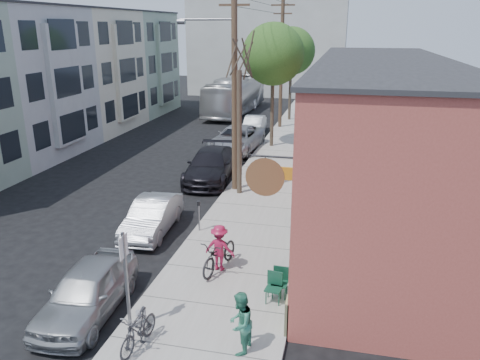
% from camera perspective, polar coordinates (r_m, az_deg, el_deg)
% --- Properties ---
extents(ground, '(120.00, 120.00, 0.00)m').
position_cam_1_polar(ground, '(18.82, -12.38, -6.89)').
color(ground, black).
extents(sidewalk, '(4.50, 58.00, 0.15)m').
position_cam_1_polar(sidewalk, '(27.64, 5.38, 1.82)').
color(sidewalk, '#A6A29A').
rests_on(sidewalk, ground).
extents(cafe_building, '(6.60, 20.20, 6.61)m').
position_cam_1_polar(cafe_building, '(20.85, 16.41, 4.87)').
color(cafe_building, '#A8493E').
rests_on(cafe_building, ground).
extents(apartment_row, '(6.30, 32.00, 9.00)m').
position_cam_1_polar(apartment_row, '(35.35, -21.04, 11.63)').
color(apartment_row, '#93A98F').
rests_on(apartment_row, ground).
extents(end_cap_building, '(18.00, 8.00, 12.00)m').
position_cam_1_polar(end_cap_building, '(58.14, 3.52, 16.40)').
color(end_cap_building, '#B5B6B0').
rests_on(end_cap_building, ground).
extents(sign_post, '(0.07, 0.45, 2.80)m').
position_cam_1_polar(sign_post, '(12.64, -13.76, -10.84)').
color(sign_post, slate).
rests_on(sign_post, sidewalk).
extents(parking_meter_near, '(0.14, 0.14, 1.24)m').
position_cam_1_polar(parking_meter_near, '(18.41, -5.04, -3.77)').
color(parking_meter_near, slate).
rests_on(parking_meter_near, sidewalk).
extents(parking_meter_far, '(0.14, 0.14, 1.24)m').
position_cam_1_polar(parking_meter_far, '(25.34, 0.18, 2.51)').
color(parking_meter_far, slate).
rests_on(parking_meter_far, sidewalk).
extents(utility_pole_near, '(3.57, 0.28, 10.00)m').
position_cam_1_polar(utility_pole_near, '(22.18, -0.83, 11.90)').
color(utility_pole_near, '#503A28').
rests_on(utility_pole_near, sidewalk).
extents(utility_pole_far, '(1.80, 0.28, 10.00)m').
position_cam_1_polar(utility_pole_far, '(37.35, 5.08, 14.33)').
color(utility_pole_far, '#503A28').
rests_on(utility_pole_far, sidewalk).
extents(tree_bare, '(0.24, 0.24, 5.84)m').
position_cam_1_polar(tree_bare, '(21.95, -0.09, 5.65)').
color(tree_bare, '#44392C').
rests_on(tree_bare, sidewalk).
extents(tree_leafy_mid, '(3.98, 3.98, 7.99)m').
position_cam_1_polar(tree_leafy_mid, '(30.98, 4.08, 15.03)').
color(tree_leafy_mid, '#44392C').
rests_on(tree_leafy_mid, sidewalk).
extents(tree_leafy_far, '(3.93, 3.93, 7.71)m').
position_cam_1_polar(tree_leafy_far, '(40.52, 6.28, 15.35)').
color(tree_leafy_far, '#44392C').
rests_on(tree_leafy_far, sidewalk).
extents(patio_chair_a, '(0.57, 0.57, 0.88)m').
position_cam_1_polar(patio_chair_a, '(14.03, 4.12, -13.04)').
color(patio_chair_a, '#11402C').
rests_on(patio_chair_a, sidewalk).
extents(patio_chair_b, '(0.52, 0.52, 0.88)m').
position_cam_1_polar(patio_chair_b, '(14.30, 4.87, -12.40)').
color(patio_chair_b, '#11402C').
rests_on(patio_chair_b, sidewalk).
extents(patron_grey, '(0.57, 0.76, 1.90)m').
position_cam_1_polar(patron_grey, '(18.57, 7.08, -3.25)').
color(patron_grey, gray).
rests_on(patron_grey, sidewalk).
extents(patron_green, '(0.71, 0.86, 1.63)m').
position_cam_1_polar(patron_green, '(11.94, 0.01, -17.06)').
color(patron_green, '#348364').
rests_on(patron_green, sidewalk).
extents(cyclist, '(1.09, 0.71, 1.58)m').
position_cam_1_polar(cyclist, '(15.53, -2.51, -8.24)').
color(cyclist, '#9C163B').
rests_on(cyclist, sidewalk).
extents(cyclist_bike, '(1.21, 2.25, 1.12)m').
position_cam_1_polar(cyclist_bike, '(15.63, -2.49, -9.00)').
color(cyclist_bike, black).
rests_on(cyclist_bike, sidewalk).
extents(parked_bike_a, '(0.68, 1.66, 0.97)m').
position_cam_1_polar(parked_bike_a, '(12.53, -12.31, -17.48)').
color(parked_bike_a, black).
rests_on(parked_bike_a, sidewalk).
extents(parked_bike_b, '(0.75, 1.61, 0.81)m').
position_cam_1_polar(parked_bike_b, '(12.94, -12.47, -16.64)').
color(parked_bike_b, gray).
rests_on(parked_bike_b, sidewalk).
extents(car_0, '(1.96, 4.35, 1.45)m').
position_cam_1_polar(car_0, '(14.29, -18.13, -12.73)').
color(car_0, '#9B9EA2').
rests_on(car_0, ground).
extents(car_1, '(1.69, 4.18, 1.35)m').
position_cam_1_polar(car_1, '(18.96, -10.66, -4.36)').
color(car_1, silver).
rests_on(car_1, ground).
extents(car_2, '(2.77, 5.74, 1.61)m').
position_cam_1_polar(car_2, '(24.99, -3.61, 1.82)').
color(car_2, black).
rests_on(car_2, ground).
extents(car_3, '(3.04, 5.95, 1.61)m').
position_cam_1_polar(car_3, '(30.76, -0.43, 5.00)').
color(car_3, '#9C9CA3').
rests_on(car_3, ground).
extents(car_4, '(1.56, 4.09, 1.33)m').
position_cam_1_polar(car_4, '(35.94, 1.72, 6.71)').
color(car_4, '#AAAFB2').
rests_on(car_4, ground).
extents(bus, '(3.42, 12.03, 3.31)m').
position_cam_1_polar(bus, '(44.67, -0.59, 10.28)').
color(bus, silver).
rests_on(bus, ground).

